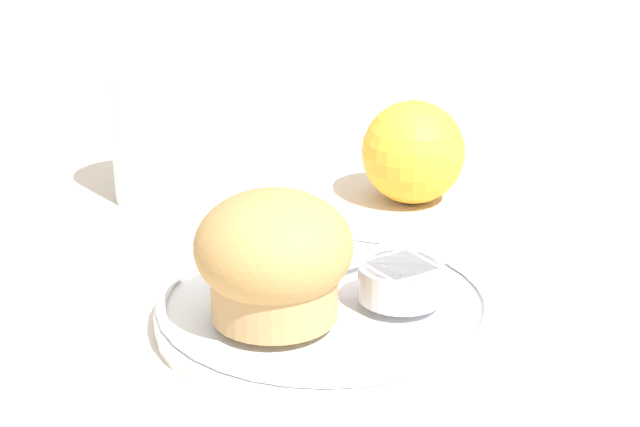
# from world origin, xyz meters

# --- Properties ---
(ground_plane) EXTENTS (3.00, 3.00, 0.00)m
(ground_plane) POSITION_xyz_m (0.00, 0.00, 0.00)
(ground_plane) COLOR beige
(plate) EXTENTS (0.21, 0.21, 0.02)m
(plate) POSITION_xyz_m (0.01, -0.02, 0.01)
(plate) COLOR white
(plate) RESTS_ON ground_plane
(muffin) EXTENTS (0.09, 0.09, 0.08)m
(muffin) POSITION_xyz_m (-0.02, -0.05, 0.06)
(muffin) COLOR tan
(muffin) RESTS_ON plate
(cream_ramekin) EXTENTS (0.05, 0.05, 0.02)m
(cream_ramekin) POSITION_xyz_m (0.06, -0.04, 0.03)
(cream_ramekin) COLOR silver
(cream_ramekin) RESTS_ON plate
(berry_pair) EXTENTS (0.03, 0.02, 0.02)m
(berry_pair) POSITION_xyz_m (0.02, 0.01, 0.03)
(berry_pair) COLOR maroon
(berry_pair) RESTS_ON plate
(butter_knife) EXTENTS (0.16, 0.08, 0.00)m
(butter_knife) POSITION_xyz_m (0.03, 0.01, 0.02)
(butter_knife) COLOR silver
(butter_knife) RESTS_ON plate
(orange_fruit) EXTENTS (0.08, 0.08, 0.08)m
(orange_fruit) POSITION_xyz_m (0.12, 0.17, 0.04)
(orange_fruit) COLOR #F4A82D
(orange_fruit) RESTS_ON ground_plane
(juice_glass) EXTENTS (0.08, 0.08, 0.10)m
(juice_glass) POSITION_xyz_m (-0.07, 0.22, 0.05)
(juice_glass) COLOR silver
(juice_glass) RESTS_ON ground_plane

